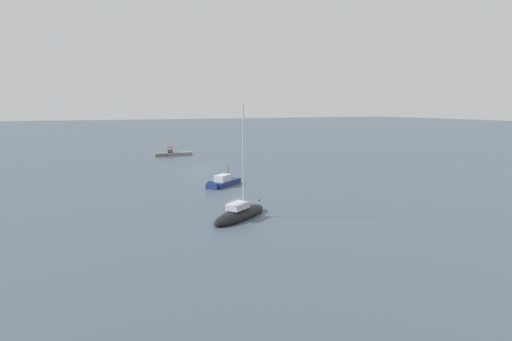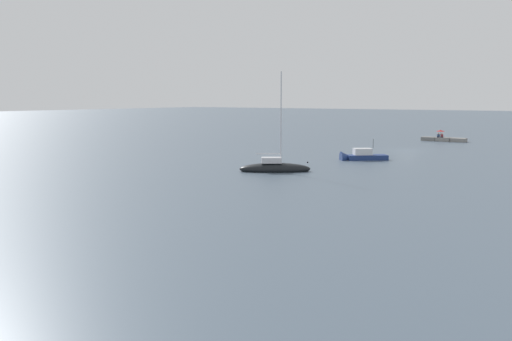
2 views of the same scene
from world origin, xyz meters
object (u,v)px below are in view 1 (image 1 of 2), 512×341
(person_seated_blue_right, at_px, (169,151))
(umbrella_open_red, at_px, (170,147))
(person_seated_maroon_left, at_px, (171,151))
(motorboat_navy_near, at_px, (222,184))
(sailboat_black_near, at_px, (240,214))

(person_seated_blue_right, height_order, umbrella_open_red, umbrella_open_red)
(umbrella_open_red, bearing_deg, person_seated_maroon_left, 156.81)
(person_seated_blue_right, xyz_separation_m, motorboat_navy_near, (0.29, 32.99, -0.56))
(umbrella_open_red, bearing_deg, sailboat_black_near, 85.59)
(umbrella_open_red, distance_m, motorboat_navy_near, 33.18)
(person_seated_maroon_left, bearing_deg, sailboat_black_near, 81.24)
(person_seated_maroon_left, height_order, motorboat_navy_near, motorboat_navy_near)
(person_seated_blue_right, xyz_separation_m, sailboat_black_near, (3.36, 47.00, -0.53))
(sailboat_black_near, bearing_deg, umbrella_open_red, 140.68)
(sailboat_black_near, distance_m, motorboat_navy_near, 14.34)
(sailboat_black_near, xyz_separation_m, motorboat_navy_near, (-3.07, -14.01, -0.03))
(person_seated_blue_right, height_order, sailboat_black_near, sailboat_black_near)
(person_seated_maroon_left, xyz_separation_m, person_seated_blue_right, (0.56, 0.04, 0.00))
(umbrella_open_red, xyz_separation_m, motorboat_navy_near, (0.57, 33.15, -1.43))
(umbrella_open_red, bearing_deg, person_seated_blue_right, 30.19)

